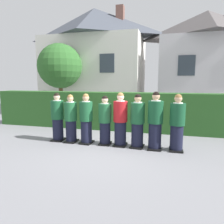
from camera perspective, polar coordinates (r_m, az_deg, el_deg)
name	(u,v)px	position (r m, az deg, el deg)	size (l,w,h in m)	color
ground_plane	(112,145)	(6.66, 0.00, -8.97)	(60.00, 60.00, 0.00)	slate
student_front_row_0	(58,118)	(7.22, -14.57, -1.62)	(0.42, 0.47, 1.60)	black
student_front_row_1	(71,120)	(6.95, -11.14, -2.06)	(0.41, 0.45, 1.56)	black
student_front_row_2	(86,120)	(6.72, -7.03, -2.16)	(0.42, 0.49, 1.60)	black
student_front_row_3	(105,122)	(6.57, -1.91, -2.61)	(0.40, 0.50, 1.54)	black
student_in_red_blazer	(120,121)	(6.43, 2.29, -2.39)	(0.43, 0.47, 1.65)	black
student_front_row_5	(137,122)	(6.31, 6.94, -2.81)	(0.42, 0.49, 1.61)	black
student_front_row_6	(155,122)	(6.23, 11.67, -2.70)	(0.44, 0.54, 1.70)	black
student_front_row_7	(177,124)	(6.24, 17.27, -3.17)	(0.43, 0.52, 1.64)	black
hedge	(125,111)	(8.49, 3.64, 0.15)	(11.45, 0.70, 1.53)	#285623
school_building_main	(205,62)	(14.66, 23.93, 12.43)	(5.81, 4.34, 6.20)	silver
school_building_annex	(95,59)	(15.15, -4.72, 14.23)	(6.98, 4.29, 6.84)	silver
oak_tree_left	(60,66)	(13.00, -13.96, 11.98)	(2.60, 2.60, 4.15)	brown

